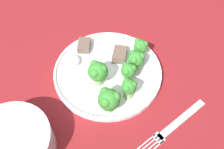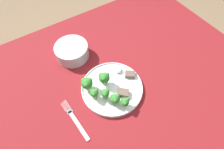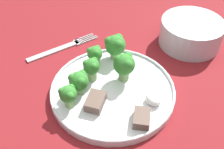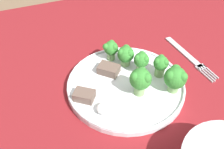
% 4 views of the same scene
% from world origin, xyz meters
% --- Properties ---
extents(table, '(1.34, 0.99, 0.70)m').
position_xyz_m(table, '(0.00, 0.00, 0.62)').
color(table, maroon).
rests_on(table, ground_plane).
extents(dinner_plate, '(0.26, 0.26, 0.02)m').
position_xyz_m(dinner_plate, '(-0.01, -0.03, 0.71)').
color(dinner_plate, white).
rests_on(dinner_plate, table).
extents(fork, '(0.03, 0.19, 0.00)m').
position_xyz_m(fork, '(-0.21, -0.07, 0.71)').
color(fork, '#B2B2B7').
rests_on(fork, table).
extents(cream_bowl, '(0.16, 0.16, 0.06)m').
position_xyz_m(cream_bowl, '(-0.07, 0.23, 0.73)').
color(cream_bowl, '#B7BCC6').
rests_on(cream_bowl, table).
extents(broccoli_floret_near_rim_left, '(0.03, 0.03, 0.05)m').
position_xyz_m(broccoli_floret_near_rim_left, '(-0.09, -0.03, 0.75)').
color(broccoli_floret_near_rim_left, '#7FA866').
rests_on(broccoli_floret_near_rim_left, dinner_plate).
extents(broccoli_floret_center_left, '(0.05, 0.05, 0.06)m').
position_xyz_m(broccoli_floret_center_left, '(-0.03, 0.01, 0.76)').
color(broccoli_floret_center_left, '#7FA866').
rests_on(broccoli_floret_center_left, dinner_plate).
extents(broccoli_floret_back_left, '(0.03, 0.03, 0.05)m').
position_xyz_m(broccoli_floret_back_left, '(-0.01, -0.12, 0.75)').
color(broccoli_floret_back_left, '#7FA866').
rests_on(broccoli_floret_back_left, dinner_plate).
extents(broccoli_floret_front_left, '(0.04, 0.03, 0.05)m').
position_xyz_m(broccoli_floret_front_left, '(-0.06, -0.05, 0.75)').
color(broccoli_floret_front_left, '#7FA866').
rests_on(broccoli_floret_front_left, dinner_plate).
extents(broccoli_floret_center_back, '(0.05, 0.05, 0.06)m').
position_xyz_m(broccoli_floret_center_back, '(-0.10, 0.03, 0.75)').
color(broccoli_floret_center_back, '#7FA866').
rests_on(broccoli_floret_center_back, dinner_plate).
extents(broccoli_floret_mid_cluster, '(0.04, 0.04, 0.05)m').
position_xyz_m(broccoli_floret_mid_cluster, '(-0.04, -0.09, 0.75)').
color(broccoli_floret_mid_cluster, '#7FA866').
rests_on(broccoli_floret_mid_cluster, dinner_plate).
extents(meat_slice_front_slice, '(0.05, 0.05, 0.02)m').
position_xyz_m(meat_slice_front_slice, '(0.09, -0.02, 0.73)').
color(meat_slice_front_slice, brown).
rests_on(meat_slice_front_slice, dinner_plate).
extents(meat_slice_middle_slice, '(0.06, 0.06, 0.02)m').
position_xyz_m(meat_slice_middle_slice, '(0.01, -0.08, 0.73)').
color(meat_slice_middle_slice, brown).
rests_on(meat_slice_middle_slice, dinner_plate).
extents(sauce_dollop, '(0.03, 0.03, 0.02)m').
position_xyz_m(sauce_dollop, '(0.06, 0.03, 0.72)').
color(sauce_dollop, white).
rests_on(sauce_dollop, dinner_plate).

